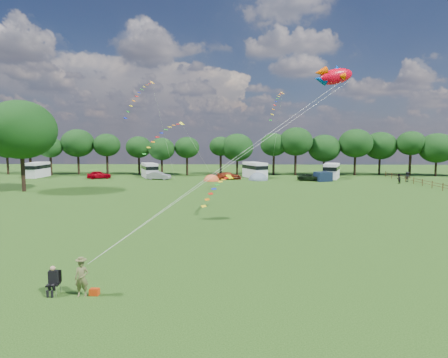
{
  "coord_description": "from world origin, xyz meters",
  "views": [
    {
      "loc": [
        0.84,
        -25.88,
        7.53
      ],
      "look_at": [
        0.0,
        8.0,
        4.0
      ],
      "focal_mm": 30.0,
      "sensor_mm": 36.0,
      "label": 1
    }
  ],
  "objects_px": {
    "campervan_a": "(37,169)",
    "tent_orange": "(211,181)",
    "camp_chair": "(54,277)",
    "fish_kite": "(333,76)",
    "car_b": "(159,176)",
    "campervan_c": "(255,169)",
    "kite_flyer": "(82,278)",
    "campervan_b": "(150,170)",
    "walker_b": "(407,177)",
    "car_d": "(310,177)",
    "walker_a": "(399,179)",
    "big_tree": "(21,130)",
    "campervan_d": "(332,170)",
    "tent_greyblue": "(258,180)",
    "car_c": "(229,176)",
    "car_a": "(99,175)"
  },
  "relations": [
    {
      "from": "kite_flyer",
      "to": "walker_b",
      "type": "distance_m",
      "value": 63.59
    },
    {
      "from": "camp_chair",
      "to": "fish_kite",
      "type": "relative_size",
      "value": 0.42
    },
    {
      "from": "tent_orange",
      "to": "car_b",
      "type": "bearing_deg",
      "value": 168.63
    },
    {
      "from": "big_tree",
      "to": "tent_orange",
      "type": "distance_m",
      "value": 31.97
    },
    {
      "from": "campervan_a",
      "to": "tent_greyblue",
      "type": "distance_m",
      "value": 45.0
    },
    {
      "from": "campervan_d",
      "to": "fish_kite",
      "type": "xyz_separation_m",
      "value": [
        -11.8,
        -44.56,
        10.75
      ]
    },
    {
      "from": "campervan_a",
      "to": "big_tree",
      "type": "bearing_deg",
      "value": -155.41
    },
    {
      "from": "tent_orange",
      "to": "kite_flyer",
      "type": "xyz_separation_m",
      "value": [
        -3.28,
        -51.52,
        0.87
      ]
    },
    {
      "from": "campervan_b",
      "to": "walker_b",
      "type": "xyz_separation_m",
      "value": [
        48.32,
        -7.5,
        -0.59
      ]
    },
    {
      "from": "car_d",
      "to": "walker_a",
      "type": "height_order",
      "value": "walker_a"
    },
    {
      "from": "tent_greyblue",
      "to": "camp_chair",
      "type": "bearing_deg",
      "value": -104.31
    },
    {
      "from": "campervan_a",
      "to": "tent_orange",
      "type": "height_order",
      "value": "campervan_a"
    },
    {
      "from": "car_c",
      "to": "campervan_b",
      "type": "distance_m",
      "value": 16.61
    },
    {
      "from": "walker_b",
      "to": "campervan_b",
      "type": "bearing_deg",
      "value": -17.9
    },
    {
      "from": "campervan_a",
      "to": "campervan_b",
      "type": "distance_m",
      "value": 23.06
    },
    {
      "from": "car_d",
      "to": "campervan_a",
      "type": "xyz_separation_m",
      "value": [
        -54.35,
        5.53,
        0.97
      ]
    },
    {
      "from": "car_b",
      "to": "walker_a",
      "type": "height_order",
      "value": "walker_a"
    },
    {
      "from": "campervan_c",
      "to": "walker_b",
      "type": "height_order",
      "value": "campervan_c"
    },
    {
      "from": "car_c",
      "to": "kite_flyer",
      "type": "bearing_deg",
      "value": 161.9
    },
    {
      "from": "big_tree",
      "to": "campervan_a",
      "type": "height_order",
      "value": "big_tree"
    },
    {
      "from": "campervan_b",
      "to": "fish_kite",
      "type": "bearing_deg",
      "value": -174.94
    },
    {
      "from": "car_a",
      "to": "campervan_a",
      "type": "distance_m",
      "value": 14.0
    },
    {
      "from": "car_b",
      "to": "campervan_b",
      "type": "xyz_separation_m",
      "value": [
        -2.73,
        4.41,
        0.79
      ]
    },
    {
      "from": "kite_flyer",
      "to": "campervan_c",
      "type": "bearing_deg",
      "value": 70.17
    },
    {
      "from": "tent_orange",
      "to": "camp_chair",
      "type": "bearing_deg",
      "value": -95.31
    },
    {
      "from": "big_tree",
      "to": "car_d",
      "type": "height_order",
      "value": "big_tree"
    },
    {
      "from": "car_b",
      "to": "campervan_c",
      "type": "height_order",
      "value": "campervan_c"
    },
    {
      "from": "tent_orange",
      "to": "tent_greyblue",
      "type": "distance_m",
      "value": 8.94
    },
    {
      "from": "tent_greyblue",
      "to": "kite_flyer",
      "type": "relative_size",
      "value": 2.31
    },
    {
      "from": "campervan_c",
      "to": "walker_a",
      "type": "xyz_separation_m",
      "value": [
        24.37,
        -9.82,
        -0.8
      ]
    },
    {
      "from": "campervan_c",
      "to": "camp_chair",
      "type": "bearing_deg",
      "value": 143.52
    },
    {
      "from": "car_a",
      "to": "campervan_d",
      "type": "xyz_separation_m",
      "value": [
        45.63,
        1.42,
        0.82
      ]
    },
    {
      "from": "campervan_d",
      "to": "tent_greyblue",
      "type": "bearing_deg",
      "value": 123.46
    },
    {
      "from": "big_tree",
      "to": "car_a",
      "type": "relative_size",
      "value": 2.86
    },
    {
      "from": "car_a",
      "to": "campervan_d",
      "type": "bearing_deg",
      "value": -109.48
    },
    {
      "from": "big_tree",
      "to": "campervan_c",
      "type": "distance_m",
      "value": 41.71
    },
    {
      "from": "car_c",
      "to": "campervan_c",
      "type": "relative_size",
      "value": 0.68
    },
    {
      "from": "fish_kite",
      "to": "car_a",
      "type": "bearing_deg",
      "value": 113.68
    },
    {
      "from": "campervan_d",
      "to": "campervan_a",
      "type": "bearing_deg",
      "value": 110.05
    },
    {
      "from": "car_c",
      "to": "tent_greyblue",
      "type": "height_order",
      "value": "tent_greyblue"
    },
    {
      "from": "car_c",
      "to": "walker_a",
      "type": "distance_m",
      "value": 30.18
    },
    {
      "from": "tent_orange",
      "to": "campervan_c",
      "type": "bearing_deg",
      "value": 36.78
    },
    {
      "from": "campervan_b",
      "to": "tent_orange",
      "type": "distance_m",
      "value": 14.54
    },
    {
      "from": "car_b",
      "to": "campervan_c",
      "type": "relative_size",
      "value": 0.62
    },
    {
      "from": "car_b",
      "to": "campervan_a",
      "type": "bearing_deg",
      "value": 89.59
    },
    {
      "from": "campervan_b",
      "to": "campervan_c",
      "type": "bearing_deg",
      "value": -113.47
    },
    {
      "from": "car_b",
      "to": "camp_chair",
      "type": "bearing_deg",
      "value": -165.46
    },
    {
      "from": "campervan_a",
      "to": "campervan_c",
      "type": "distance_m",
      "value": 44.36
    },
    {
      "from": "big_tree",
      "to": "car_b",
      "type": "height_order",
      "value": "big_tree"
    },
    {
      "from": "car_b",
      "to": "campervan_d",
      "type": "height_order",
      "value": "campervan_d"
    }
  ]
}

